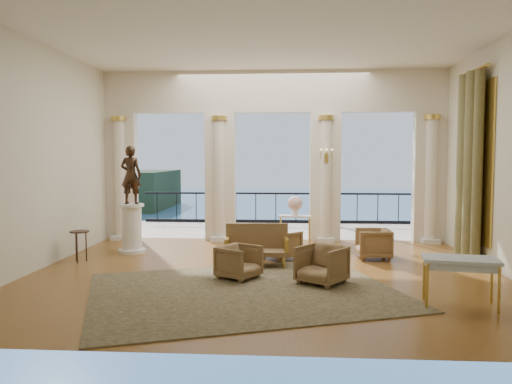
# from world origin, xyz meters

# --- Properties ---
(floor) EXTENTS (9.00, 9.00, 0.00)m
(floor) POSITION_xyz_m (0.00, 0.00, 0.00)
(floor) COLOR #553312
(floor) RESTS_ON ground
(room_walls) EXTENTS (9.00, 9.00, 9.00)m
(room_walls) POSITION_xyz_m (0.00, -1.12, 2.88)
(room_walls) COLOR beige
(room_walls) RESTS_ON ground
(arcade) EXTENTS (9.00, 0.56, 4.50)m
(arcade) POSITION_xyz_m (-0.00, 3.82, 2.58)
(arcade) COLOR beige
(arcade) RESTS_ON ground
(terrace) EXTENTS (10.00, 3.60, 0.10)m
(terrace) POSITION_xyz_m (0.00, 5.80, -0.05)
(terrace) COLOR #B0A393
(terrace) RESTS_ON ground
(balustrade) EXTENTS (9.00, 0.06, 1.03)m
(balustrade) POSITION_xyz_m (0.00, 7.40, 0.41)
(balustrade) COLOR black
(balustrade) RESTS_ON terrace
(palm_tree) EXTENTS (2.00, 2.00, 4.50)m
(palm_tree) POSITION_xyz_m (2.00, 6.60, 4.09)
(palm_tree) COLOR #4C3823
(palm_tree) RESTS_ON terrace
(headland) EXTENTS (22.00, 18.00, 6.00)m
(headland) POSITION_xyz_m (-30.00, 70.00, -3.00)
(headland) COLOR black
(headland) RESTS_ON sea
(sea) EXTENTS (160.00, 160.00, 0.00)m
(sea) POSITION_xyz_m (0.00, 60.00, -6.00)
(sea) COLOR #234E92
(sea) RESTS_ON ground
(curtain) EXTENTS (0.33, 1.40, 4.09)m
(curtain) POSITION_xyz_m (4.28, 1.50, 2.02)
(curtain) COLOR brown
(curtain) RESTS_ON ground
(window_frame) EXTENTS (0.04, 1.60, 3.40)m
(window_frame) POSITION_xyz_m (4.47, 1.50, 2.10)
(window_frame) COLOR gold
(window_frame) RESTS_ON room_walls
(wall_sconce) EXTENTS (0.30, 0.11, 0.33)m
(wall_sconce) POSITION_xyz_m (1.40, 3.51, 2.23)
(wall_sconce) COLOR gold
(wall_sconce) RESTS_ON arcade
(rug) EXTENTS (5.93, 5.26, 0.02)m
(rug) POSITION_xyz_m (-0.29, -1.35, 0.01)
(rug) COLOR #2A2D18
(rug) RESTS_ON ground
(armchair_a) EXTENTS (0.87, 0.89, 0.68)m
(armchair_a) POSITION_xyz_m (-0.46, -0.48, 0.34)
(armchair_a) COLOR #48371B
(armchair_a) RESTS_ON ground
(armchair_b) EXTENTS (0.99, 0.98, 0.75)m
(armchair_b) POSITION_xyz_m (1.02, -0.76, 0.38)
(armchair_b) COLOR #48371B
(armchair_b) RESTS_ON ground
(armchair_c) EXTENTS (0.67, 0.72, 0.73)m
(armchair_c) POSITION_xyz_m (2.30, 1.54, 0.36)
(armchair_c) COLOR #48371B
(armchair_c) RESTS_ON ground
(armchair_d) EXTENTS (0.93, 0.93, 0.70)m
(armchair_d) POSITION_xyz_m (0.29, 1.39, 0.35)
(armchair_d) COLOR #48371B
(armchair_d) RESTS_ON ground
(settee) EXTENTS (1.31, 0.60, 0.85)m
(settee) POSITION_xyz_m (-0.21, 0.67, 0.42)
(settee) COLOR #48371B
(settee) RESTS_ON ground
(game_table) EXTENTS (1.16, 0.76, 0.74)m
(game_table) POSITION_xyz_m (3.00, -1.94, 0.66)
(game_table) COLOR #91A6B7
(game_table) RESTS_ON ground
(pedestal) EXTENTS (0.62, 0.62, 1.14)m
(pedestal) POSITION_xyz_m (-3.21, 1.87, 0.55)
(pedestal) COLOR silver
(pedestal) RESTS_ON ground
(statue) EXTENTS (0.52, 0.36, 1.34)m
(statue) POSITION_xyz_m (-3.21, 1.87, 1.81)
(statue) COLOR black
(statue) RESTS_ON pedestal
(console_table) EXTENTS (0.85, 0.45, 0.77)m
(console_table) POSITION_xyz_m (0.60, 3.05, 0.64)
(console_table) COLOR silver
(console_table) RESTS_ON ground
(urn) EXTENTS (0.37, 0.37, 0.50)m
(urn) POSITION_xyz_m (0.60, 3.05, 1.05)
(urn) COLOR white
(urn) RESTS_ON console_table
(side_table) EXTENTS (0.41, 0.41, 0.66)m
(side_table) POSITION_xyz_m (-4.00, 0.79, 0.57)
(side_table) COLOR black
(side_table) RESTS_ON ground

